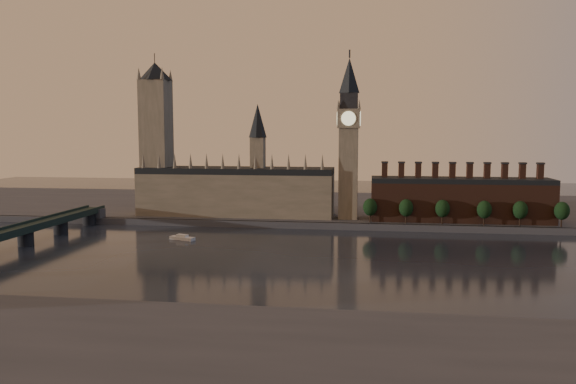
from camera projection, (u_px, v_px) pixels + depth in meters
name	position (u px, v px, depth m)	size (l,w,h in m)	color
ground	(317.00, 262.00, 256.13)	(900.00, 900.00, 0.00)	black
north_bank	(338.00, 207.00, 431.26)	(900.00, 182.00, 4.00)	#49494E
palace_of_westminster	(237.00, 189.00, 375.99)	(130.00, 30.30, 74.00)	gray
victoria_tower	(156.00, 133.00, 379.89)	(24.00, 24.00, 108.00)	gray
big_ben	(349.00, 136.00, 357.15)	(15.00, 15.00, 107.00)	gray
chimney_block	(460.00, 199.00, 351.49)	(110.00, 25.00, 37.00)	#4C2A1D
embankment_tree_0	(370.00, 207.00, 345.26)	(8.60, 8.60, 14.88)	black
embankment_tree_1	(406.00, 208.00, 341.97)	(8.60, 8.60, 14.88)	black
embankment_tree_2	(443.00, 209.00, 338.95)	(8.60, 8.60, 14.88)	black
embankment_tree_3	(484.00, 210.00, 334.20)	(8.60, 8.60, 14.88)	black
embankment_tree_4	(520.00, 210.00, 332.44)	(8.60, 8.60, 14.88)	black
embankment_tree_5	(562.00, 211.00, 328.71)	(8.60, 8.60, 14.88)	black
westminster_bridge	(1.00, 239.00, 274.22)	(14.00, 200.00, 11.55)	#1C2C25
river_boat	(182.00, 238.00, 310.74)	(15.44, 9.02, 2.98)	silver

